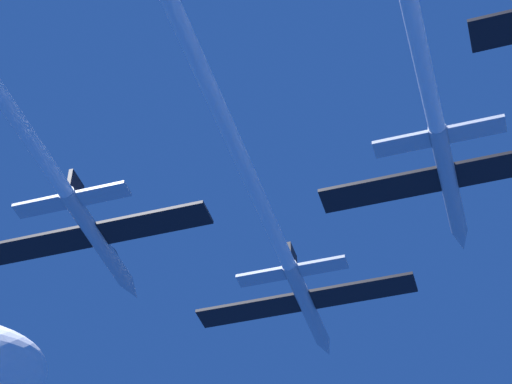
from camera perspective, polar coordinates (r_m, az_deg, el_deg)
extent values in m
cylinder|color=#B2BAC6|center=(80.15, 3.09, -6.81)|extent=(1.26, 11.44, 1.26)
cone|color=#B2BAC6|center=(85.81, 4.26, -9.37)|extent=(1.23, 2.52, 1.23)
ellipsoid|color=black|center=(82.47, 3.51, -7.47)|extent=(0.88, 2.29, 0.63)
cube|color=black|center=(80.77, -0.46, -7.18)|extent=(8.69, 2.52, 0.27)
cube|color=black|center=(78.93, 6.50, -5.94)|extent=(8.69, 2.52, 0.27)
cube|color=black|center=(77.50, 2.20, -4.01)|extent=(0.33, 2.06, 1.83)
cube|color=#B2BAC6|center=(76.92, 0.32, -5.16)|extent=(3.91, 1.51, 0.27)
cube|color=#B2BAC6|center=(75.93, 4.07, -4.47)|extent=(3.91, 1.51, 0.27)
cylinder|color=white|center=(60.12, -3.72, 8.25)|extent=(1.13, 45.10, 1.13)
cylinder|color=#B2BAC6|center=(74.63, -9.55, -2.82)|extent=(1.26, 11.44, 1.26)
cone|color=#B2BAC6|center=(79.57, -7.52, -5.88)|extent=(1.23, 2.52, 1.23)
ellipsoid|color=black|center=(76.70, -8.75, -3.66)|extent=(0.88, 2.29, 0.63)
cube|color=black|center=(76.28, -13.13, -3.21)|extent=(8.69, 2.52, 0.27)
cube|color=black|center=(72.49, -6.15, -1.86)|extent=(8.69, 2.52, 0.27)
cube|color=black|center=(72.59, -10.87, 0.32)|extent=(0.33, 2.06, 1.83)
cube|color=#B2BAC6|center=(72.49, -12.93, -0.87)|extent=(3.91, 1.51, 0.27)
cube|color=#B2BAC6|center=(70.45, -9.21, -0.08)|extent=(3.91, 1.51, 0.27)
cylinder|color=#B2BAC6|center=(69.58, 11.58, 0.60)|extent=(1.26, 11.44, 1.26)
cone|color=#B2BAC6|center=(74.94, 12.32, -2.87)|extent=(1.23, 2.52, 1.23)
ellipsoid|color=black|center=(71.83, 11.80, -0.39)|extent=(0.88, 2.29, 0.63)
cube|color=black|center=(69.41, 7.48, 0.11)|extent=(8.69, 2.52, 0.27)
cube|color=black|center=(67.31, 10.85, 4.09)|extent=(0.33, 2.06, 1.83)
cube|color=#B2BAC6|center=(66.16, 8.79, 2.86)|extent=(3.91, 1.51, 0.27)
cube|color=#B2BAC6|center=(66.07, 13.20, 3.73)|extent=(3.91, 1.51, 0.27)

